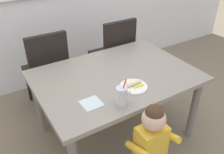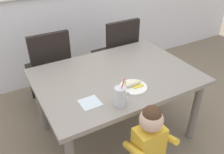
{
  "view_description": "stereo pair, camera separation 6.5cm",
  "coord_description": "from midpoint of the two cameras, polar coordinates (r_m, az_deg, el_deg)",
  "views": [
    {
      "loc": [
        -1.0,
        -1.56,
        1.83
      ],
      "look_at": [
        -0.1,
        -0.1,
        0.77
      ],
      "focal_mm": 38.56,
      "sensor_mm": 36.0,
      "label": 1
    },
    {
      "loc": [
        -0.95,
        -1.59,
        1.83
      ],
      "look_at": [
        -0.1,
        -0.1,
        0.77
      ],
      "focal_mm": 38.56,
      "sensor_mm": 36.0,
      "label": 2
    }
  ],
  "objects": [
    {
      "name": "dining_chair_right",
      "position": [
        2.98,
        1.94,
        6.06
      ],
      "size": [
        0.44,
        0.45,
        0.96
      ],
      "rotation": [
        0.0,
        0.0,
        3.14
      ],
      "color": "black",
      "rests_on": "ground"
    },
    {
      "name": "milk_cup",
      "position": [
        1.77,
        2.97,
        -4.86
      ],
      "size": [
        0.13,
        0.09,
        0.25
      ],
      "color": "silver",
      "rests_on": "dining_table"
    },
    {
      "name": "snack_plate",
      "position": [
        2.0,
        6.01,
        -2.38
      ],
      "size": [
        0.23,
        0.23,
        0.01
      ],
      "primitive_type": "cylinder",
      "color": "white",
      "rests_on": "dining_table"
    },
    {
      "name": "ground_plane",
      "position": [
        2.61,
        1.6,
        -12.92
      ],
      "size": [
        24.0,
        24.0,
        0.0
      ],
      "primitive_type": "plane",
      "color": "#7A6B56"
    },
    {
      "name": "dining_chair_left",
      "position": [
        2.73,
        -13.89,
        2.5
      ],
      "size": [
        0.44,
        0.44,
        0.96
      ],
      "rotation": [
        0.0,
        0.0,
        3.14
      ],
      "color": "black",
      "rests_on": "ground"
    },
    {
      "name": "paper_napkin",
      "position": [
        1.83,
        -4.21,
        -6.11
      ],
      "size": [
        0.15,
        0.15,
        0.0
      ],
      "primitive_type": "cube",
      "rotation": [
        0.0,
        0.0,
        0.01
      ],
      "color": "silver",
      "rests_on": "dining_table"
    },
    {
      "name": "dining_table",
      "position": [
        2.21,
        1.84,
        -1.32
      ],
      "size": [
        1.42,
        1.02,
        0.71
      ],
      "color": "gray",
      "rests_on": "ground"
    },
    {
      "name": "toddler_standing",
      "position": [
        1.82,
        9.82,
        -14.7
      ],
      "size": [
        0.33,
        0.24,
        0.84
      ],
      "color": "#3F4760",
      "rests_on": "ground"
    },
    {
      "name": "peeled_banana",
      "position": [
        1.99,
        5.95,
        -1.57
      ],
      "size": [
        0.17,
        0.11,
        0.07
      ],
      "rotation": [
        0.0,
        0.0,
        -0.01
      ],
      "color": "#F4EAC6",
      "rests_on": "snack_plate"
    }
  ]
}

